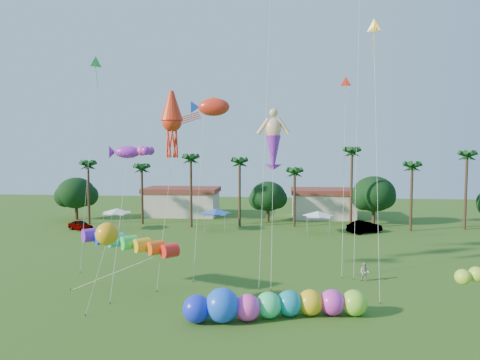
# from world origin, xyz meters

# --- Properties ---
(tree_line) EXTENTS (69.46, 8.91, 11.00)m
(tree_line) POSITION_xyz_m (3.57, 44.00, 4.28)
(tree_line) COLOR #3A2819
(tree_line) RESTS_ON ground
(buildings_row) EXTENTS (35.00, 7.00, 4.00)m
(buildings_row) POSITION_xyz_m (-3.09, 50.00, 2.00)
(buildings_row) COLOR beige
(buildings_row) RESTS_ON ground
(tent_row) EXTENTS (31.00, 4.00, 0.60)m
(tent_row) POSITION_xyz_m (-6.00, 36.33, 2.75)
(tent_row) COLOR white
(tent_row) RESTS_ON ground
(car_a) EXTENTS (4.28, 3.21, 1.36)m
(car_a) POSITION_xyz_m (-25.06, 35.27, 0.68)
(car_a) COLOR #4C4C54
(car_a) RESTS_ON ground
(car_b) EXTENTS (5.14, 4.17, 1.64)m
(car_b) POSITION_xyz_m (14.37, 37.04, 0.82)
(car_b) COLOR #4C4C54
(car_b) RESTS_ON ground
(spectator_b) EXTENTS (0.96, 0.88, 1.60)m
(spectator_b) POSITION_xyz_m (10.24, 14.99, 0.80)
(spectator_b) COLOR #ABA68E
(spectator_b) RESTS_ON ground
(caterpillar_inflatable) EXTENTS (11.02, 4.23, 2.25)m
(caterpillar_inflatable) POSITION_xyz_m (3.12, 6.24, 0.94)
(caterpillar_inflatable) COLOR #FF43BA
(caterpillar_inflatable) RESTS_ON ground
(blue_ball) EXTENTS (1.84, 1.84, 1.84)m
(blue_ball) POSITION_xyz_m (-2.34, 4.94, 0.92)
(blue_ball) COLOR #192DE8
(blue_ball) RESTS_ON ground
(rainbow_tube) EXTENTS (10.04, 5.30, 4.13)m
(rainbow_tube) POSITION_xyz_m (-7.42, 9.74, 3.57)
(rainbow_tube) COLOR red
(rainbow_tube) RESTS_ON ground
(green_worm) EXTENTS (9.50, 3.13, 3.42)m
(green_worm) POSITION_xyz_m (15.19, 7.45, 2.79)
(green_worm) COLOR #ADE432
(green_worm) RESTS_ON ground
(orange_ball_kite) EXTENTS (2.38, 1.79, 6.34)m
(orange_ball_kite) POSITION_xyz_m (-8.65, 5.81, 5.56)
(orange_ball_kite) COLOR orange
(orange_ball_kite) RESTS_ON ground
(merman_kite) EXTENTS (2.24, 4.37, 14.36)m
(merman_kite) POSITION_xyz_m (2.37, 15.32, 11.81)
(merman_kite) COLOR #F1C289
(merman_kite) RESTS_ON ground
(fish_kite) EXTENTS (4.62, 5.63, 16.15)m
(fish_kite) POSITION_xyz_m (-3.20, 17.70, 15.22)
(fish_kite) COLOR red
(fish_kite) RESTS_ON ground
(squid_kite) EXTENTS (2.56, 5.18, 16.42)m
(squid_kite) POSITION_xyz_m (-6.34, 14.45, 13.67)
(squid_kite) COLOR red
(squid_kite) RESTS_ON ground
(lobster_kite) EXTENTS (4.18, 6.17, 11.80)m
(lobster_kite) POSITION_xyz_m (-9.50, 12.19, 11.08)
(lobster_kite) COLOR purple
(lobster_kite) RESTS_ON ground
(delta_kite_red) EXTENTS (1.35, 4.78, 18.25)m
(delta_kite_red) POSITION_xyz_m (9.12, 20.10, 17.34)
(delta_kite_red) COLOR red
(delta_kite_red) RESTS_ON ground
(delta_kite_yellow) EXTENTS (1.27, 4.88, 21.75)m
(delta_kite_yellow) POSITION_xyz_m (10.37, 13.92, 20.77)
(delta_kite_yellow) COLOR yellow
(delta_kite_yellow) RESTS_ON ground
(delta_kite_green) EXTENTS (1.10, 4.45, 20.37)m
(delta_kite_green) POSITION_xyz_m (-14.95, 18.78, 19.44)
(delta_kite_green) COLOR green
(delta_kite_green) RESTS_ON ground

